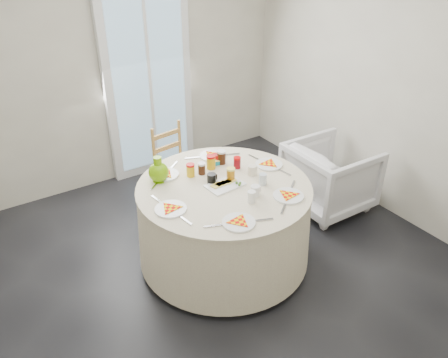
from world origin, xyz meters
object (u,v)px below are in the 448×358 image
table (224,223)px  wooden_chair (177,162)px  armchair (330,173)px  green_pitcher (158,167)px

table → wooden_chair: wooden_chair is taller
wooden_chair → armchair: 1.54m
wooden_chair → table: bearing=-104.3°
table → armchair: armchair is taller
table → armchair: size_ratio=1.88×
table → green_pitcher: 0.72m
table → wooden_chair: (0.10, 1.01, 0.09)m
table → green_pitcher: size_ratio=6.81×
wooden_chair → armchair: (1.24, -0.91, -0.08)m
armchair → green_pitcher: bearing=83.3°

